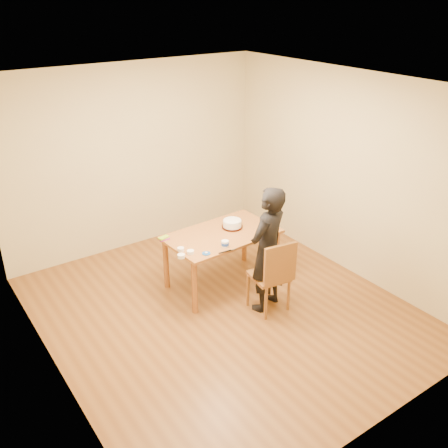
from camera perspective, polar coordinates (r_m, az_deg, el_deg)
room_shell at (r=5.81m, az=-2.05°, el=2.80°), size 4.00×4.50×2.70m
dining_table at (r=6.36m, az=-0.26°, el=-1.23°), size 1.45×0.90×0.04m
dining_chair at (r=6.04m, az=5.14°, el=-5.94°), size 0.47×0.47×0.04m
cake_plate at (r=6.50m, az=0.95°, el=-0.32°), size 0.27×0.27×0.02m
cake at (r=6.48m, az=0.95°, el=0.06°), size 0.24×0.24×0.08m
frosting_dome at (r=6.46m, az=0.95°, el=0.47°), size 0.24×0.24×0.03m
frosting_tub at (r=6.01m, az=0.12°, el=-2.27°), size 0.09×0.09×0.08m
frosting_lid at (r=5.88m, az=-2.04°, el=-3.38°), size 0.10×0.10×0.01m
frosting_dollop at (r=5.87m, az=-2.04°, el=-3.27°), size 0.04×0.04×0.02m
ramekin_green at (r=5.88m, az=-3.86°, el=-3.22°), size 0.08×0.08×0.04m
ramekin_yellow at (r=5.95m, az=-4.97°, el=-2.89°), size 0.08×0.08×0.04m
ramekin_multi at (r=5.81m, az=-4.92°, el=-3.67°), size 0.09×0.09×0.04m
candy_box_pink at (r=6.24m, az=-6.85°, el=-1.71°), size 0.13×0.07×0.02m
candy_box_green at (r=6.23m, az=-6.91°, el=-1.55°), size 0.14×0.09×0.02m
spatula at (r=5.91m, az=0.09°, el=-3.18°), size 0.17×0.03×0.01m
person at (r=5.90m, az=4.99°, el=-2.96°), size 0.66×0.53×1.57m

